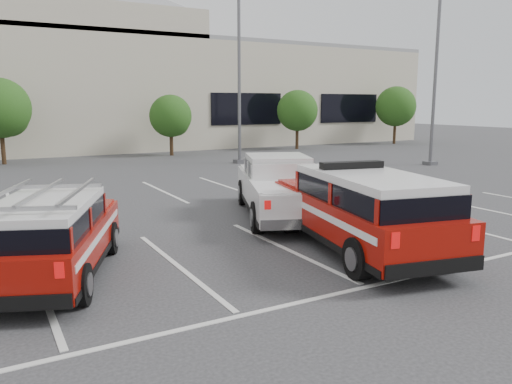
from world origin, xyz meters
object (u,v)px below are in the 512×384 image
(tree_mid_left, at_px, (1,110))
(light_pole_mid, at_px, (239,72))
(white_pickup, at_px, (280,193))
(ladder_suv, at_px, (51,243))
(tree_right, at_px, (298,112))
(tree_far_right, at_px, (396,108))
(tree_mid_right, at_px, (172,117))
(light_pole_right, at_px, (436,71))
(fire_chief_suv, at_px, (360,216))
(convention_building, at_px, (67,86))

(tree_mid_left, xyz_separation_m, light_pole_mid, (11.91, -6.05, 2.14))
(white_pickup, relative_size, ladder_suv, 1.24)
(tree_right, bearing_deg, tree_far_right, 0.00)
(tree_mid_left, relative_size, tree_far_right, 1.00)
(tree_mid_right, height_order, tree_right, tree_right)
(tree_mid_left, bearing_deg, light_pole_right, -29.95)
(light_pole_mid, height_order, fire_chief_suv, light_pole_mid)
(light_pole_right, xyz_separation_m, fire_chief_suv, (-14.55, -10.91, -4.35))
(light_pole_right, xyz_separation_m, ladder_suv, (-21.13, -9.50, -4.44))
(convention_building, xyz_separation_m, tree_mid_left, (-5.09, -9.82, -1.68))
(tree_right, bearing_deg, tree_mid_right, -180.00)
(tree_right, bearing_deg, white_pickup, -125.18)
(tree_right, bearing_deg, tree_mid_left, 180.00)
(convention_building, height_order, white_pickup, convention_building)
(convention_building, distance_m, tree_mid_right, 11.20)
(convention_building, height_order, tree_far_right, convention_building)
(tree_mid_left, height_order, tree_right, tree_mid_left)
(tree_mid_left, xyz_separation_m, light_pole_right, (20.91, -12.05, 2.14))
(tree_right, height_order, fire_chief_suv, tree_right)
(tree_mid_right, distance_m, tree_right, 10.00)
(fire_chief_suv, bearing_deg, light_pole_right, 49.04)
(white_pickup, bearing_deg, light_pole_mid, 89.93)
(tree_right, height_order, tree_far_right, tree_far_right)
(tree_mid_right, xyz_separation_m, tree_far_right, (20.00, 0.00, 0.54))
(tree_far_right, bearing_deg, tree_mid_right, -180.00)
(light_pole_mid, xyz_separation_m, white_pickup, (-5.26, -12.90, -4.46))
(tree_mid_right, bearing_deg, convention_building, 116.57)
(convention_building, height_order, fire_chief_suv, convention_building)
(tree_mid_left, xyz_separation_m, tree_mid_right, (10.00, -0.00, -0.54))
(tree_far_right, bearing_deg, convention_building, 158.49)
(light_pole_mid, distance_m, light_pole_right, 10.82)
(tree_mid_right, distance_m, light_pole_right, 16.47)
(tree_right, height_order, ladder_suv, tree_right)
(ladder_suv, bearing_deg, tree_far_right, 57.58)
(fire_chief_suv, bearing_deg, light_pole_mid, 84.00)
(convention_building, bearing_deg, white_pickup, -86.91)
(tree_mid_left, relative_size, white_pickup, 0.77)
(convention_building, height_order, ladder_suv, convention_building)
(fire_chief_suv, xyz_separation_m, white_pickup, (0.28, 4.01, -0.11))
(tree_mid_right, bearing_deg, tree_mid_left, 180.00)
(fire_chief_suv, distance_m, white_pickup, 4.02)
(tree_mid_left, xyz_separation_m, fire_chief_suv, (6.36, -22.96, -2.20))
(light_pole_mid, bearing_deg, convention_building, 113.26)
(tree_far_right, height_order, light_pole_mid, light_pole_mid)
(light_pole_mid, relative_size, ladder_suv, 2.03)
(light_pole_right, bearing_deg, tree_mid_right, 132.17)
(convention_building, xyz_separation_m, fire_chief_suv, (1.27, -32.78, -3.88))
(ladder_suv, bearing_deg, fire_chief_suv, 9.94)
(tree_right, distance_m, light_pole_mid, 10.38)
(tree_far_right, bearing_deg, fire_chief_suv, -135.83)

